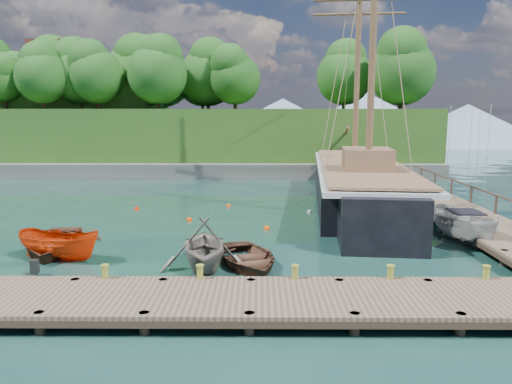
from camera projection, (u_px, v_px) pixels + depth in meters
ground at (239, 252)px, 20.86m from camera, size 160.00×160.00×0.00m
dock_near at (298, 300)px, 14.36m from camera, size 20.00×3.20×1.10m
dock_east at (451, 209)px, 27.62m from camera, size 3.20×24.00×1.10m
bollard_0 at (106, 296)px, 15.86m from camera, size 0.26×0.26×0.45m
bollard_1 at (200, 296)px, 15.84m from camera, size 0.26×0.26×0.45m
bollard_2 at (295, 297)px, 15.82m from camera, size 0.26×0.26×0.45m
bollard_3 at (389, 297)px, 15.79m from camera, size 0.26×0.26×0.45m
bollard_4 at (484, 297)px, 15.77m from camera, size 0.26×0.26×0.45m
rowboat_0 at (55, 251)px, 20.95m from camera, size 4.10×5.21×0.98m
rowboat_1 at (204, 268)px, 18.73m from camera, size 3.74×4.20×2.02m
rowboat_2 at (247, 265)px, 19.05m from camera, size 4.04×4.79×0.85m
motorboat_orange at (60, 260)px, 19.75m from camera, size 3.86×2.34×1.40m
cabin_boat_white at (463, 243)px, 22.27m from camera, size 2.58×4.71×1.72m
schooner at (360, 188)px, 30.48m from camera, size 7.09×28.07×20.66m
mooring_buoy_0 at (67, 234)px, 23.81m from camera, size 0.33×0.33×0.33m
mooring_buoy_1 at (189, 221)px, 26.78m from camera, size 0.33×0.33×0.33m
mooring_buoy_2 at (267, 229)px, 24.84m from camera, size 0.32×0.32×0.32m
mooring_buoy_3 at (310, 212)px, 28.92m from camera, size 0.27×0.27×0.27m
mooring_buoy_4 at (137, 210)px, 29.77m from camera, size 0.30×0.30×0.30m
mooring_buoy_5 at (229, 206)px, 30.77m from camera, size 0.27×0.27×0.27m
headland at (125, 114)px, 51.02m from camera, size 51.00×19.31×12.90m
distant_ridge at (279, 119)px, 89.22m from camera, size 117.00×40.00×10.00m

